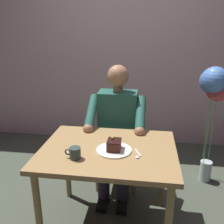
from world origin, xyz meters
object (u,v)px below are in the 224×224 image
(dining_table, at_px, (108,159))
(dessert_spoon, at_px, (138,155))
(seated_person, at_px, (117,130))
(coffee_cup, at_px, (75,153))
(cake_slice, at_px, (114,145))
(chair, at_px, (119,137))
(balloon_display, at_px, (214,90))

(dining_table, height_order, dessert_spoon, dessert_spoon)
(dining_table, xyz_separation_m, seated_person, (0.00, -0.52, 0.02))
(dining_table, height_order, coffee_cup, coffee_cup)
(dining_table, bearing_deg, cake_slice, 147.06)
(coffee_cup, xyz_separation_m, dessert_spoon, (-0.42, -0.10, -0.04))
(cake_slice, bearing_deg, seated_person, -85.00)
(chair, distance_m, balloon_display, 1.04)
(coffee_cup, distance_m, dessert_spoon, 0.43)
(chair, xyz_separation_m, dessert_spoon, (-0.22, 0.77, 0.22))
(seated_person, bearing_deg, coffee_cup, 73.94)
(dining_table, relative_size, dessert_spoon, 7.06)
(chair, bearing_deg, dining_table, 90.00)
(cake_slice, distance_m, balloon_display, 1.23)
(chair, relative_size, dessert_spoon, 6.32)
(dining_table, bearing_deg, balloon_display, -138.06)
(dining_table, relative_size, seated_person, 0.80)
(seated_person, relative_size, balloon_display, 1.01)
(chair, bearing_deg, balloon_display, -171.97)
(dining_table, relative_size, chair, 1.12)
(chair, bearing_deg, seated_person, 90.00)
(seated_person, relative_size, coffee_cup, 10.99)
(coffee_cup, bearing_deg, dessert_spoon, -166.71)
(dining_table, distance_m, balloon_display, 1.28)
(chair, height_order, coffee_cup, chair)
(coffee_cup, height_order, dessert_spoon, coffee_cup)
(cake_slice, height_order, coffee_cup, cake_slice)
(cake_slice, relative_size, coffee_cup, 1.02)
(coffee_cup, bearing_deg, seated_person, -106.06)
(chair, distance_m, cake_slice, 0.77)
(chair, bearing_deg, dessert_spoon, 105.99)
(coffee_cup, bearing_deg, chair, -103.00)
(seated_person, xyz_separation_m, balloon_display, (-0.91, -0.30, 0.35))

